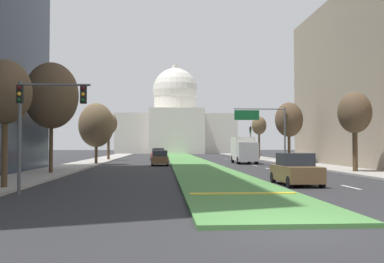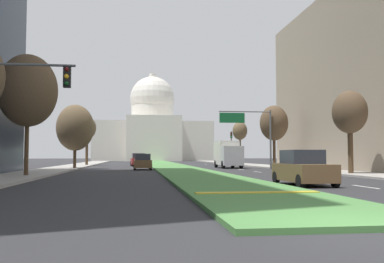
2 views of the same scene
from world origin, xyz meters
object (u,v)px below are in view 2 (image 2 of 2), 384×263
street_tree_left_mid (28,91)px  capitol_building (152,132)px  sedan_midblock (142,162)px  overhead_guide_sign (251,127)px  traffic_light_far_right (231,143)px  traffic_light_near_left (12,96)px  sedan_distant (138,160)px  street_tree_right_mid (350,113)px  sedan_lead_stopped (303,169)px  street_tree_right_far (274,123)px  sedan_far_horizon (138,159)px  street_tree_left_far (75,128)px  street_tree_left_distant (87,129)px  box_truck_delivery (228,154)px  street_tree_right_distant (240,131)px

street_tree_left_mid → capitol_building: bearing=82.4°
street_tree_left_mid → sedan_midblock: (8.23, 14.14, -5.26)m
overhead_guide_sign → traffic_light_far_right: bearing=83.8°
traffic_light_near_left → sedan_distant: bearing=83.2°
street_tree_right_mid → sedan_lead_stopped: size_ratio=1.53×
traffic_light_near_left → street_tree_right_far: (20.35, 29.56, 1.37)m
street_tree_right_mid → traffic_light_near_left: bearing=-147.0°
traffic_light_far_right → sedan_midblock: size_ratio=1.22×
street_tree_right_mid → street_tree_right_far: bearing=92.8°
street_tree_right_mid → sedan_distant: street_tree_right_mid is taller
capitol_building → street_tree_left_mid: size_ratio=3.70×
capitol_building → sedan_far_horizon: (-4.16, -46.26, -7.23)m
traffic_light_far_right → street_tree_right_mid: street_tree_right_mid is taller
overhead_guide_sign → capitol_building: bearing=96.0°
traffic_light_near_left → street_tree_left_mid: size_ratio=0.60×
street_tree_right_mid → street_tree_left_far: (-23.02, 16.51, -0.29)m
sedan_midblock → sedan_distant: size_ratio=0.89×
street_tree_left_mid → street_tree_right_mid: size_ratio=1.32×
traffic_light_far_right → sedan_distant: (-14.24, -4.52, -2.49)m
street_tree_left_distant → sedan_lead_stopped: size_ratio=1.64×
sedan_lead_stopped → sedan_midblock: bearing=107.9°
street_tree_left_mid → street_tree_right_mid: bearing=0.1°
street_tree_left_far → sedan_lead_stopped: (15.09, -26.50, -3.67)m
capitol_building → street_tree_left_mid: (-12.03, -90.12, -2.01)m
street_tree_left_far → sedan_distant: size_ratio=1.48×
traffic_light_far_right → street_tree_left_mid: 39.66m
capitol_building → traffic_light_near_left: bearing=-95.1°
traffic_light_far_right → street_tree_left_mid: bearing=-123.9°
box_truck_delivery → sedan_lead_stopped: bearing=-94.7°
street_tree_right_mid → street_tree_left_distant: bearing=127.3°
box_truck_delivery → street_tree_left_distant: bearing=145.9°
street_tree_left_distant → sedan_midblock: (7.64, -16.59, -4.52)m
sedan_lead_stopped → sedan_distant: (-8.20, 38.28, -0.01)m
street_tree_left_mid → street_tree_right_far: street_tree_left_mid is taller
street_tree_left_mid → box_truck_delivery: (18.39, 18.69, -4.36)m
traffic_light_far_right → sedan_far_horizon: traffic_light_far_right is taller
street_tree_left_distant → street_tree_right_distant: size_ratio=1.04×
capitol_building → street_tree_left_far: 74.48m
street_tree_left_mid → sedan_distant: size_ratio=1.80×
street_tree_right_mid → sedan_lead_stopped: bearing=-128.4°
street_tree_right_mid → street_tree_left_distant: 38.58m
overhead_guide_sign → sedan_lead_stopped: size_ratio=1.52×
street_tree_left_mid → box_truck_delivery: size_ratio=1.35×
street_tree_right_mid → sedan_midblock: size_ratio=1.54×
capitol_building → overhead_guide_sign: capitol_building is taller
capitol_building → box_truck_delivery: bearing=-84.9°
street_tree_right_distant → sedan_distant: bearing=-164.4°
street_tree_left_mid → street_tree_right_far: 28.11m
capitol_building → traffic_light_near_left: 104.31m
street_tree_left_far → box_truck_delivery: size_ratio=1.10×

